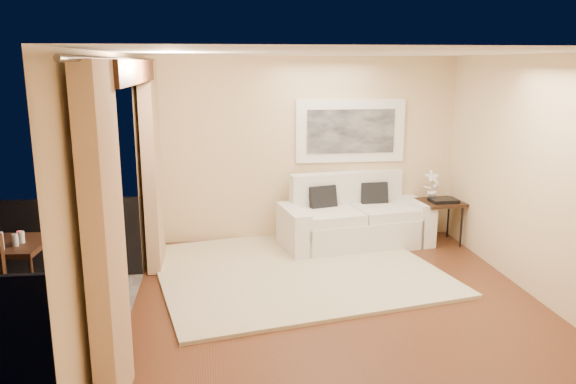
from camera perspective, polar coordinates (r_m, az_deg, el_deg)
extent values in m
plane|color=brown|center=(6.30, 5.25, -11.47)|extent=(5.00, 5.00, 0.00)
plane|color=white|center=(5.73, 5.83, 13.91)|extent=(5.00, 5.00, 0.00)
plane|color=beige|center=(8.28, 1.75, 4.31)|extent=(4.50, 0.00, 4.50)
plane|color=beige|center=(3.57, 14.37, -8.00)|extent=(4.50, 0.00, 4.50)
plane|color=beige|center=(6.73, 24.58, 1.08)|extent=(0.00, 5.00, 5.00)
plane|color=beige|center=(7.61, -14.48, 3.12)|extent=(0.00, 2.70, 2.70)
plane|color=beige|center=(4.06, -20.81, -5.86)|extent=(0.00, 2.70, 2.70)
plane|color=beige|center=(5.67, -17.48, 11.89)|extent=(0.00, 2.40, 2.40)
cube|color=black|center=(5.65, -16.24, 11.66)|extent=(0.28, 2.40, 0.22)
cube|color=#605B56|center=(6.47, -23.91, -12.49)|extent=(1.80, 2.60, 0.12)
cube|color=black|center=(7.42, -21.58, -4.40)|extent=(1.80, 0.06, 1.00)
cube|color=tan|center=(7.30, -13.66, 2.52)|extent=(0.16, 0.75, 2.62)
cube|color=tan|center=(4.32, -18.07, -4.95)|extent=(0.16, 0.75, 2.62)
cylinder|color=#4C473F|center=(5.65, -16.10, 12.78)|extent=(0.04, 4.80, 0.04)
cube|color=white|center=(8.35, 6.36, 6.18)|extent=(1.62, 0.05, 0.92)
cube|color=black|center=(8.31, 6.42, 6.15)|extent=(1.30, 0.02, 0.64)
cube|color=beige|center=(7.23, 0.86, -7.89)|extent=(3.94, 3.60, 0.04)
cube|color=silver|center=(8.21, 6.84, -4.01)|extent=(1.86, 1.20, 0.43)
cube|color=silver|center=(8.42, 5.94, -0.76)|extent=(1.74, 0.52, 0.83)
cube|color=silver|center=(7.85, 0.55, -3.92)|extent=(0.40, 0.94, 0.63)
cube|color=silver|center=(8.60, 12.62, -2.74)|extent=(0.40, 0.94, 0.63)
cube|color=silver|center=(7.95, 4.24, -2.39)|extent=(0.94, 0.94, 0.14)
cube|color=silver|center=(8.28, 9.61, -1.91)|extent=(0.94, 0.94, 0.14)
cube|color=black|center=(8.11, 3.60, -0.80)|extent=(0.44, 0.29, 0.42)
cube|color=black|center=(8.43, 8.76, -0.40)|extent=(0.42, 0.21, 0.42)
cube|color=black|center=(8.47, 15.26, -1.02)|extent=(0.65, 0.65, 0.04)
cylinder|color=black|center=(8.26, 14.23, -3.61)|extent=(0.03, 0.03, 0.59)
cylinder|color=black|center=(8.44, 17.19, -3.44)|extent=(0.03, 0.03, 0.59)
cylinder|color=black|center=(8.68, 13.13, -2.74)|extent=(0.03, 0.03, 0.59)
cylinder|color=black|center=(8.85, 15.96, -2.61)|extent=(0.03, 0.03, 0.59)
cube|color=black|center=(8.41, 15.53, -0.82)|extent=(0.40, 0.30, 0.05)
imported|color=white|center=(8.48, 14.42, 0.69)|extent=(0.25, 0.19, 0.43)
cube|color=black|center=(6.33, -26.50, -4.88)|extent=(0.76, 0.76, 0.06)
cylinder|color=black|center=(6.12, -24.39, -9.45)|extent=(0.04, 0.04, 0.78)
cylinder|color=black|center=(6.63, -22.96, -7.59)|extent=(0.04, 0.04, 0.78)
cube|color=black|center=(6.36, -20.79, -8.14)|extent=(0.44, 0.44, 0.04)
cube|color=black|center=(6.12, -21.02, -6.74)|extent=(0.38, 0.11, 0.49)
cylinder|color=black|center=(6.57, -19.25, -9.30)|extent=(0.03, 0.03, 0.38)
cylinder|color=black|center=(6.59, -21.92, -9.46)|extent=(0.03, 0.03, 0.38)
cylinder|color=black|center=(6.29, -19.28, -10.32)|extent=(0.03, 0.03, 0.38)
cylinder|color=black|center=(6.31, -22.08, -10.49)|extent=(0.03, 0.03, 0.38)
cylinder|color=black|center=(6.15, -26.82, -11.18)|extent=(0.03, 0.03, 0.46)
cylinder|color=red|center=(6.44, -25.60, -3.91)|extent=(0.06, 0.06, 0.07)
cylinder|color=silver|center=(6.09, -27.07, -4.44)|extent=(0.04, 0.04, 0.18)
cylinder|color=silver|center=(6.17, -25.97, -4.41)|extent=(0.06, 0.06, 0.12)
cylinder|color=silver|center=(6.24, -25.45, -4.17)|extent=(0.06, 0.06, 0.12)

